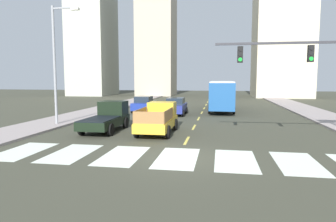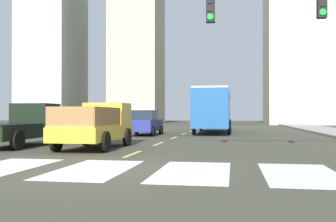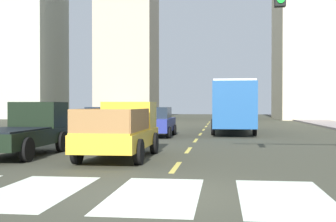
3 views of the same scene
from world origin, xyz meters
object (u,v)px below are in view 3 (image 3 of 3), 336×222
object	(u,v)px
sedan_mid	(102,120)
sedan_near_right	(156,122)
pickup_stakebed	(122,131)
city_bus	(233,103)
pickup_dark	(26,130)

from	to	relation	value
sedan_mid	sedan_near_right	bearing A→B (deg)	-26.14
pickup_stakebed	city_bus	size ratio (longest dim) A/B	0.48
pickup_stakebed	city_bus	distance (m)	15.37
city_bus	sedan_mid	bearing A→B (deg)	-160.37
pickup_stakebed	sedan_mid	xyz separation A→B (m)	(-4.07, 12.11, -0.08)
city_bus	sedan_near_right	distance (m)	6.53
pickup_stakebed	sedan_mid	size ratio (longest dim) A/B	1.18
pickup_dark	city_bus	bearing A→B (deg)	63.73
pickup_dark	sedan_near_right	world-z (taller)	pickup_dark
sedan_mid	pickup_dark	bearing A→B (deg)	-87.13
pickup_dark	sedan_mid	bearing A→B (deg)	94.22
city_bus	sedan_mid	world-z (taller)	city_bus
pickup_dark	city_bus	world-z (taller)	city_bus
pickup_stakebed	pickup_dark	xyz separation A→B (m)	(-3.71, 0.28, -0.02)
pickup_stakebed	sedan_near_right	size ratio (longest dim) A/B	1.18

